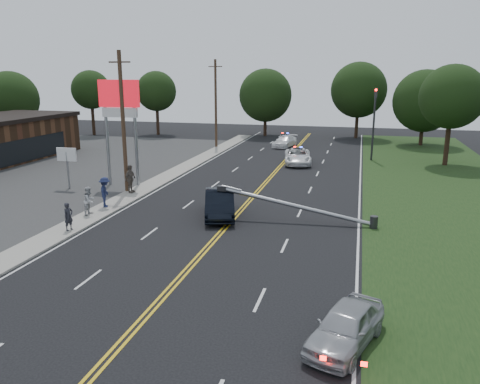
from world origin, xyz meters
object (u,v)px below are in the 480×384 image
(traffic_signal, at_px, (374,118))
(emergency_b, at_px, (285,141))
(small_sign, at_px, (67,158))
(waiting_sedan, at_px, (346,326))
(bystander_a, at_px, (68,217))
(bystander_b, at_px, (89,201))
(emergency_a, at_px, (298,156))
(utility_pole_mid, at_px, (123,123))
(bystander_d, at_px, (130,179))
(utility_pole_far, at_px, (216,104))
(bystander_c, at_px, (105,192))
(pylon_sign, at_px, (120,107))
(crashed_sedan, at_px, (220,203))
(fallen_streetlight, at_px, (304,208))

(traffic_signal, bearing_deg, emergency_b, 146.49)
(small_sign, bearing_deg, waiting_sedan, -37.88)
(bystander_a, distance_m, bystander_b, 2.98)
(emergency_a, relative_size, bystander_a, 3.41)
(utility_pole_mid, height_order, waiting_sedan, utility_pole_mid)
(bystander_b, relative_size, bystander_d, 0.86)
(utility_pole_mid, bearing_deg, bystander_d, -39.68)
(utility_pole_far, distance_m, waiting_sedan, 41.84)
(emergency_b, distance_m, bystander_c, 29.52)
(utility_pole_mid, xyz_separation_m, emergency_b, (7.71, 24.48, -4.43))
(utility_pole_far, distance_m, emergency_b, 9.23)
(utility_pole_far, relative_size, waiting_sedan, 2.57)
(waiting_sedan, relative_size, bystander_d, 1.94)
(pylon_sign, distance_m, crashed_sedan, 12.42)
(fallen_streetlight, bearing_deg, waiting_sedan, -77.22)
(bystander_a, bearing_deg, crashed_sedan, -39.83)
(crashed_sedan, bearing_deg, bystander_b, 177.31)
(utility_pole_mid, relative_size, bystander_b, 5.81)
(fallen_streetlight, xyz_separation_m, bystander_d, (-12.87, 3.57, 0.20))
(small_sign, height_order, emergency_b, small_sign)
(crashed_sedan, bearing_deg, small_sign, 146.06)
(fallen_streetlight, distance_m, utility_pole_far, 29.54)
(emergency_b, height_order, bystander_b, bystander_b)
(bystander_a, xyz_separation_m, bystander_d, (-0.64, 8.43, 0.23))
(pylon_sign, relative_size, fallen_streetlight, 0.85)
(utility_pole_mid, height_order, utility_pole_far, same)
(pylon_sign, relative_size, bystander_b, 4.65)
(pylon_sign, xyz_separation_m, utility_pole_mid, (1.30, -2.00, -0.91))
(emergency_b, bearing_deg, bystander_b, -90.15)
(bystander_a, bearing_deg, pylon_sign, 28.46)
(utility_pole_mid, height_order, emergency_a, utility_pole_mid)
(pylon_sign, xyz_separation_m, small_sign, (-3.50, -2.00, -3.66))
(utility_pole_mid, height_order, bystander_d, utility_pole_mid)
(emergency_b, xyz_separation_m, bystander_c, (-7.01, -28.67, 0.44))
(bystander_a, height_order, bystander_b, bystander_b)
(pylon_sign, relative_size, traffic_signal, 1.13)
(fallen_streetlight, relative_size, bystander_a, 6.04)
(emergency_a, relative_size, bystander_b, 3.07)
(bystander_a, height_order, bystander_d, bystander_d)
(bystander_b, bearing_deg, fallen_streetlight, -82.24)
(waiting_sedan, xyz_separation_m, emergency_a, (-5.58, 30.47, 0.07))
(crashed_sedan, xyz_separation_m, bystander_c, (-7.57, -0.22, 0.28))
(bystander_c, bearing_deg, utility_pole_mid, -12.69)
(bystander_b, bearing_deg, emergency_b, -13.94)
(small_sign, relative_size, bystander_b, 1.80)
(fallen_streetlight, xyz_separation_m, emergency_b, (-5.68, 28.48, -0.26))
(emergency_a, bearing_deg, small_sign, -146.28)
(bystander_a, xyz_separation_m, bystander_c, (-0.46, 4.66, 0.20))
(bystander_a, height_order, bystander_c, bystander_c)
(fallen_streetlight, relative_size, crashed_sedan, 1.91)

